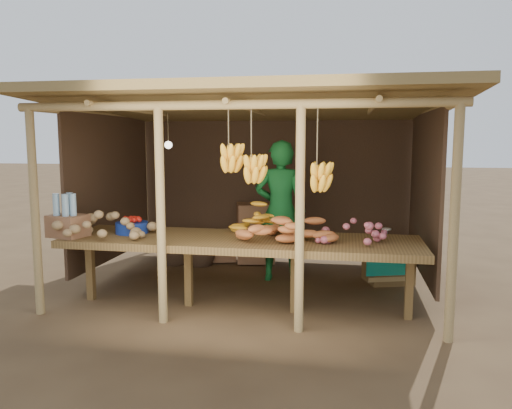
# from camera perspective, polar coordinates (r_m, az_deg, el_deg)

# --- Properties ---
(ground) EXTENTS (60.00, 60.00, 0.00)m
(ground) POSITION_cam_1_polar(r_m,az_deg,el_deg) (6.57, 0.00, -9.11)
(ground) COLOR brown
(ground) RESTS_ON ground
(stall_structure) EXTENTS (4.70, 3.50, 2.43)m
(stall_structure) POSITION_cam_1_polar(r_m,az_deg,el_deg) (6.34, 0.42, 7.84)
(stall_structure) COLOR tan
(stall_structure) RESTS_ON ground
(counter) EXTENTS (3.90, 1.05, 0.80)m
(counter) POSITION_cam_1_polar(r_m,az_deg,el_deg) (5.49, -1.79, -4.48)
(counter) COLOR brown
(counter) RESTS_ON ground
(potato_heap) EXTENTS (1.21, 0.86, 0.37)m
(potato_heap) POSITION_cam_1_polar(r_m,az_deg,el_deg) (5.80, -17.29, -1.69)
(potato_heap) COLOR #95774D
(potato_heap) RESTS_ON counter
(sweet_potato_heap) EXTENTS (1.22, 0.90, 0.36)m
(sweet_potato_heap) POSITION_cam_1_polar(r_m,az_deg,el_deg) (5.28, 3.36, -2.29)
(sweet_potato_heap) COLOR #C46832
(sweet_potato_heap) RESTS_ON counter
(onion_heap) EXTENTS (0.87, 0.57, 0.36)m
(onion_heap) POSITION_cam_1_polar(r_m,az_deg,el_deg) (5.29, 11.50, -2.43)
(onion_heap) COLOR #C55F6E
(onion_heap) RESTS_ON counter
(banana_pile) EXTENTS (0.69, 0.57, 0.35)m
(banana_pile) POSITION_cam_1_polar(r_m,az_deg,el_deg) (5.75, 0.30, -1.55)
(banana_pile) COLOR yellow
(banana_pile) RESTS_ON counter
(tomato_basin) EXTENTS (0.37, 0.37, 0.19)m
(tomato_basin) POSITION_cam_1_polar(r_m,az_deg,el_deg) (5.92, -14.01, -2.44)
(tomato_basin) COLOR navy
(tomato_basin) RESTS_ON counter
(bottle_box) EXTENTS (0.45, 0.39, 0.49)m
(bottle_box) POSITION_cam_1_polar(r_m,az_deg,el_deg) (5.90, -20.72, -1.68)
(bottle_box) COLOR brown
(bottle_box) RESTS_ON counter
(vendor) EXTENTS (0.69, 0.46, 1.87)m
(vendor) POSITION_cam_1_polar(r_m,az_deg,el_deg) (6.59, 2.81, -0.76)
(vendor) COLOR #17692A
(vendor) RESTS_ON ground
(tarp_crate) EXTENTS (0.75, 0.70, 0.74)m
(tarp_crate) POSITION_cam_1_polar(r_m,az_deg,el_deg) (6.84, 14.88, -6.08)
(tarp_crate) COLOR brown
(tarp_crate) RESTS_ON ground
(carton_stack) EXTENTS (1.27, 0.58, 0.89)m
(carton_stack) POSITION_cam_1_polar(r_m,az_deg,el_deg) (7.65, -1.52, -3.72)
(carton_stack) COLOR brown
(carton_stack) RESTS_ON ground
(burlap_sacks) EXTENTS (0.87, 0.46, 0.62)m
(burlap_sacks) POSITION_cam_1_polar(r_m,az_deg,el_deg) (7.59, -7.89, -4.85)
(burlap_sacks) COLOR #483221
(burlap_sacks) RESTS_ON ground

